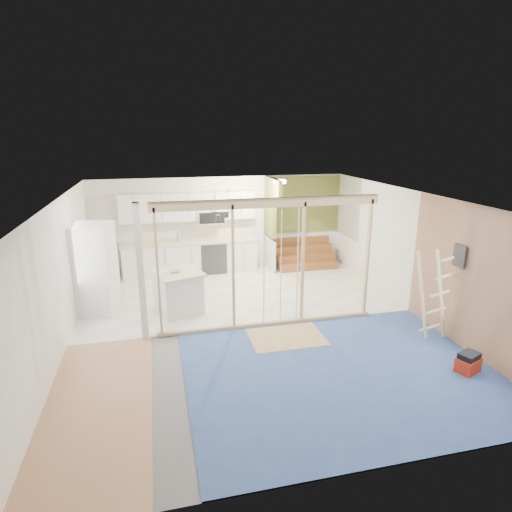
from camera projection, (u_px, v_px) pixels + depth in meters
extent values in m
cube|color=slate|center=(254.00, 327.00, 8.58)|extent=(7.00, 8.00, 0.01)
cube|color=white|center=(253.00, 198.00, 7.85)|extent=(7.00, 8.00, 0.01)
cube|color=white|center=(221.00, 224.00, 11.95)|extent=(7.00, 0.01, 2.60)
cube|color=white|center=(340.00, 377.00, 4.48)|extent=(7.00, 0.01, 2.60)
cube|color=white|center=(58.00, 279.00, 7.43)|extent=(0.01, 8.00, 2.60)
cube|color=white|center=(415.00, 254.00, 9.00)|extent=(0.01, 8.00, 2.60)
cube|color=white|center=(235.00, 292.00, 10.44)|extent=(7.00, 4.00, 0.02)
cube|color=#3F5B9A|center=(342.00, 373.00, 6.93)|extent=(5.00, 4.00, 0.02)
cube|color=tan|center=(98.00, 406.00, 6.09)|extent=(1.50, 4.00, 0.02)
cube|color=tan|center=(286.00, 337.00, 8.12)|extent=(1.40, 1.00, 0.01)
cube|color=tan|center=(269.00, 203.00, 7.94)|extent=(4.40, 0.09, 0.18)
cube|color=tan|center=(268.00, 323.00, 8.63)|extent=(4.40, 0.09, 0.06)
cube|color=silver|center=(141.00, 273.00, 7.74)|extent=(0.12, 0.14, 2.60)
cube|color=tan|center=(158.00, 272.00, 7.81)|extent=(0.04, 0.09, 2.40)
cube|color=tan|center=(233.00, 267.00, 8.12)|extent=(0.05, 0.09, 2.40)
cube|color=tan|center=(303.00, 262.00, 8.44)|extent=(0.04, 0.09, 2.40)
cube|color=tan|center=(368.00, 257.00, 8.75)|extent=(0.04, 0.09, 2.40)
cylinder|color=silver|center=(264.00, 269.00, 8.25)|extent=(0.02, 0.02, 2.35)
cylinder|color=silver|center=(298.00, 266.00, 8.46)|extent=(0.02, 0.02, 2.35)
cylinder|color=silver|center=(281.00, 267.00, 8.36)|extent=(0.02, 0.02, 2.35)
cube|color=white|center=(191.00, 258.00, 11.71)|extent=(3.60, 0.60, 0.88)
cube|color=beige|center=(190.00, 242.00, 11.58)|extent=(3.66, 0.64, 0.05)
cube|color=white|center=(98.00, 277.00, 10.16)|extent=(0.60, 1.60, 0.88)
cube|color=beige|center=(96.00, 259.00, 10.03)|extent=(0.64, 1.64, 0.05)
cube|color=white|center=(188.00, 206.00, 11.42)|extent=(3.60, 0.34, 0.75)
cube|color=silver|center=(211.00, 217.00, 11.60)|extent=(0.72, 0.38, 0.36)
cube|color=black|center=(212.00, 218.00, 11.43)|extent=(0.68, 0.02, 0.30)
cube|color=olive|center=(270.00, 207.00, 11.68)|extent=(0.10, 0.90, 1.60)
cube|color=white|center=(270.00, 254.00, 12.06)|extent=(0.10, 0.90, 0.90)
cube|color=olive|center=(278.00, 190.00, 10.87)|extent=(0.10, 0.50, 0.50)
cube|color=olive|center=(303.00, 205.00, 12.33)|extent=(2.20, 0.04, 1.60)
cube|color=white|center=(302.00, 248.00, 12.69)|extent=(2.20, 0.04, 0.90)
cube|color=brown|center=(309.00, 267.00, 12.06)|extent=(1.70, 0.26, 0.20)
cube|color=brown|center=(306.00, 258.00, 12.25)|extent=(1.70, 0.26, 0.20)
cube|color=brown|center=(303.00, 249.00, 12.44)|extent=(1.70, 0.26, 0.20)
cube|color=brown|center=(300.00, 240.00, 12.62)|extent=(1.70, 0.26, 0.20)
torus|color=black|center=(222.00, 210.00, 9.71)|extent=(0.52, 0.52, 0.02)
cylinder|color=black|center=(215.00, 200.00, 9.61)|extent=(0.01, 0.01, 0.50)
cylinder|color=black|center=(228.00, 199.00, 9.67)|extent=(0.01, 0.01, 0.50)
cylinder|color=#353539|center=(218.00, 218.00, 9.64)|extent=(0.14, 0.14, 0.14)
cylinder|color=#353539|center=(226.00, 215.00, 9.87)|extent=(0.12, 0.12, 0.12)
cube|color=tan|center=(484.00, 286.00, 7.12)|extent=(0.02, 4.00, 2.60)
cube|color=#353539|center=(460.00, 256.00, 7.58)|extent=(0.04, 0.30, 0.40)
cylinder|color=#FFEABF|center=(280.00, 182.00, 10.98)|extent=(0.32, 0.32, 0.08)
cube|color=silver|center=(93.00, 270.00, 9.01)|extent=(0.99, 0.96, 1.95)
cube|color=#353539|center=(114.00, 268.00, 9.10)|extent=(0.17, 0.77, 1.91)
cube|color=silver|center=(179.00, 294.00, 9.17)|extent=(1.06, 1.06, 0.85)
cube|color=beige|center=(177.00, 273.00, 9.04)|extent=(1.18, 1.18, 0.05)
imported|color=silver|center=(175.00, 271.00, 9.03)|extent=(0.26, 0.26, 0.06)
imported|color=#A5ABB8|center=(179.00, 236.00, 11.50)|extent=(0.14, 0.14, 0.29)
imported|color=white|center=(248.00, 235.00, 11.82)|extent=(0.09, 0.10, 0.20)
cube|color=#A8240F|center=(468.00, 365.00, 6.93)|extent=(0.44, 0.39, 0.26)
cube|color=black|center=(469.00, 356.00, 6.88)|extent=(0.39, 0.34, 0.09)
cube|color=#E1D389|center=(422.00, 296.00, 7.77)|extent=(0.42, 0.05, 1.75)
cube|color=#E1D389|center=(441.00, 295.00, 7.86)|extent=(0.42, 0.05, 1.75)
cube|color=#E1D389|center=(430.00, 328.00, 8.01)|extent=(0.42, 0.05, 0.12)
cube|color=#E1D389|center=(435.00, 311.00, 7.93)|extent=(0.42, 0.05, 0.12)
cube|color=#E1D389|center=(441.00, 293.00, 7.85)|extent=(0.42, 0.05, 0.12)
cube|color=#E1D389|center=(446.00, 276.00, 7.77)|extent=(0.42, 0.05, 0.12)
cube|color=#E1D389|center=(452.00, 258.00, 7.69)|extent=(0.42, 0.05, 0.12)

